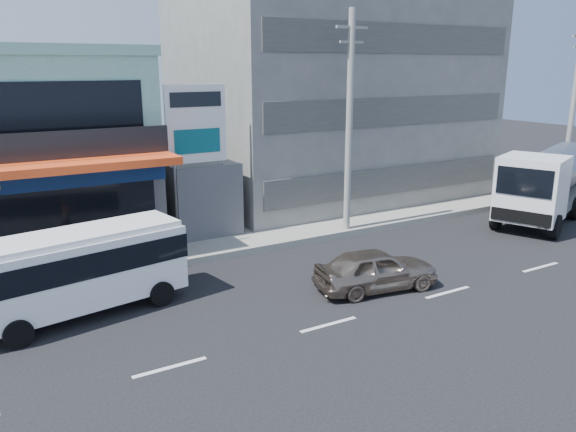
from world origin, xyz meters
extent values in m
plane|color=black|center=(0.00, 0.00, 0.00)|extent=(120.00, 120.00, 0.00)
cube|color=gray|center=(5.00, 9.50, 0.15)|extent=(70.00, 5.00, 0.30)
cube|color=navy|center=(-8.00, 8.95, 3.60)|extent=(12.00, 0.12, 0.80)
cube|color=black|center=(-8.00, 8.98, 2.10)|extent=(11.00, 0.06, 2.60)
cube|color=gray|center=(10.00, 15.00, 7.00)|extent=(16.00, 12.00, 14.00)
cube|color=#4C4D51|center=(0.00, 12.00, 1.75)|extent=(3.00, 6.00, 3.50)
cylinder|color=slate|center=(0.00, 11.00, 3.58)|extent=(1.50, 1.50, 0.15)
cylinder|color=gray|center=(-1.50, 9.20, 3.25)|extent=(0.16, 0.16, 6.50)
cylinder|color=gray|center=(0.50, 9.20, 3.25)|extent=(0.16, 0.16, 6.50)
cube|color=white|center=(-0.50, 9.20, 5.30)|extent=(2.60, 0.18, 3.20)
cylinder|color=#999993|center=(6.00, 7.40, 5.00)|extent=(0.30, 0.30, 10.00)
cube|color=#999993|center=(6.00, 7.40, 9.20)|extent=(1.60, 0.12, 0.12)
cube|color=#999993|center=(6.00, 7.40, 8.60)|extent=(1.20, 0.10, 0.10)
cylinder|color=#999993|center=(22.00, 7.40, 5.00)|extent=(0.30, 0.30, 10.00)
cube|color=white|center=(-6.30, 4.55, 1.47)|extent=(6.70, 3.12, 2.12)
cube|color=black|center=(-6.30, 4.55, 1.89)|extent=(6.75, 3.17, 0.78)
cube|color=white|center=(-6.30, 4.55, 2.62)|extent=(6.49, 2.91, 0.18)
cylinder|color=black|center=(-8.30, 3.17, 0.41)|extent=(0.86, 0.40, 0.83)
cylinder|color=black|center=(-3.95, 3.94, 0.41)|extent=(0.86, 0.40, 0.83)
cylinder|color=black|center=(-4.30, 5.94, 0.41)|extent=(0.86, 0.40, 0.83)
imported|color=gray|center=(3.00, 1.50, 0.75)|extent=(4.60, 2.43, 1.49)
cube|color=white|center=(13.69, 3.48, 2.11)|extent=(3.59, 3.59, 2.97)
cube|color=#595956|center=(16.64, 4.72, 0.91)|extent=(9.40, 5.86, 0.57)
cylinder|color=gray|center=(17.69, 5.16, 2.28)|extent=(6.82, 4.69, 2.40)
cylinder|color=black|center=(13.78, 2.09, 0.57)|extent=(1.19, 0.76, 1.14)
cylinder|color=black|center=(12.76, 4.51, 0.57)|extent=(1.19, 0.76, 1.14)
cylinder|color=black|center=(17.67, 3.73, 0.57)|extent=(1.19, 0.76, 1.14)
cylinder|color=black|center=(16.65, 6.15, 0.57)|extent=(1.19, 0.76, 1.14)
cylinder|color=black|center=(18.86, 7.08, 0.57)|extent=(1.19, 0.76, 1.14)
imported|color=#4F0B0E|center=(-5.53, 6.14, 0.46)|extent=(1.84, 1.18, 0.91)
imported|color=#66594C|center=(-5.53, 6.14, 1.39)|extent=(0.59, 0.71, 1.67)
camera|label=1|loc=(-8.92, -12.91, 7.66)|focal=35.00mm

